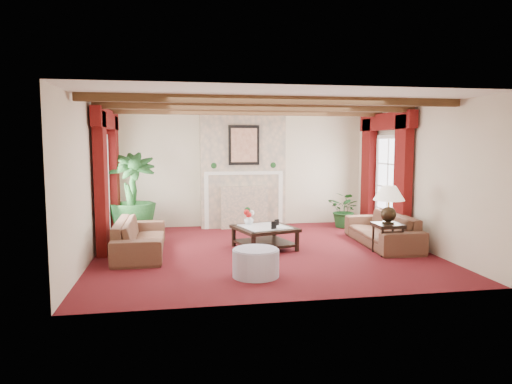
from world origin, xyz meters
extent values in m
plane|color=#4B0D15|center=(0.00, 0.00, 0.00)|extent=(6.00, 6.00, 0.00)
plane|color=white|center=(0.00, 0.00, 2.70)|extent=(6.00, 6.00, 0.00)
cube|color=beige|center=(0.00, 2.75, 1.35)|extent=(6.00, 0.02, 2.70)
cube|color=beige|center=(-3.00, 0.00, 1.35)|extent=(0.02, 5.50, 2.70)
cube|color=beige|center=(3.00, 0.00, 1.35)|extent=(0.02, 5.50, 2.70)
imported|color=black|center=(-2.22, 0.18, 0.42)|extent=(2.13, 0.63, 0.83)
imported|color=black|center=(2.43, 0.11, 0.42)|extent=(2.18, 0.81, 0.83)
imported|color=black|center=(-2.50, 1.74, 0.50)|extent=(1.50, 2.07, 1.01)
imported|color=black|center=(2.37, 1.99, 0.33)|extent=(1.58, 1.59, 0.66)
cylinder|color=#AAA7BD|center=(-0.39, -1.58, 0.21)|extent=(0.70, 0.70, 0.41)
imported|color=silver|center=(-0.18, 0.49, 0.51)|extent=(0.30, 0.30, 0.19)
imported|color=black|center=(0.28, -0.03, 0.55)|extent=(0.21, 0.20, 0.26)
camera|label=1|loc=(-1.52, -8.18, 2.00)|focal=32.00mm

